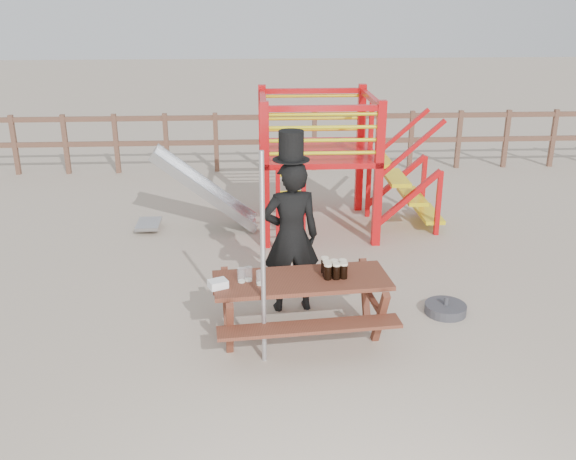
% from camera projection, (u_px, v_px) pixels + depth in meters
% --- Properties ---
extents(ground, '(60.00, 60.00, 0.00)m').
position_uv_depth(ground, '(330.00, 345.00, 6.73)').
color(ground, tan).
rests_on(ground, ground).
extents(back_fence, '(15.09, 0.09, 1.20)m').
position_uv_depth(back_fence, '(290.00, 135.00, 13.01)').
color(back_fence, brown).
rests_on(back_fence, ground).
extents(playground_fort, '(4.71, 1.84, 2.10)m').
position_uv_depth(playground_fort, '(312.00, 161.00, 9.71)').
color(playground_fort, red).
rests_on(playground_fort, ground).
extents(picnic_table, '(1.92, 1.42, 0.70)m').
position_uv_depth(picnic_table, '(301.00, 301.00, 6.71)').
color(picnic_table, brown).
rests_on(picnic_table, ground).
extents(man_with_hat, '(0.70, 0.50, 2.10)m').
position_uv_depth(man_with_hat, '(291.00, 233.00, 7.19)').
color(man_with_hat, black).
rests_on(man_with_hat, ground).
extents(metal_pole, '(0.05, 0.05, 2.16)m').
position_uv_depth(metal_pole, '(263.00, 262.00, 6.08)').
color(metal_pole, '#B2B2B7').
rests_on(metal_pole, ground).
extents(parasol_base, '(0.48, 0.48, 0.20)m').
position_uv_depth(parasol_base, '(445.00, 309.00, 7.38)').
color(parasol_base, '#36363B').
rests_on(parasol_base, ground).
extents(paper_bag, '(0.22, 0.20, 0.08)m').
position_uv_depth(paper_bag, '(218.00, 284.00, 6.41)').
color(paper_bag, white).
rests_on(paper_bag, picnic_table).
extents(stout_pints, '(0.26, 0.25, 0.17)m').
position_uv_depth(stout_pints, '(334.00, 269.00, 6.64)').
color(stout_pints, black).
rests_on(stout_pints, picnic_table).
extents(empty_glasses, '(0.27, 0.18, 0.15)m').
position_uv_depth(empty_glasses, '(250.00, 276.00, 6.51)').
color(empty_glasses, silver).
rests_on(empty_glasses, picnic_table).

